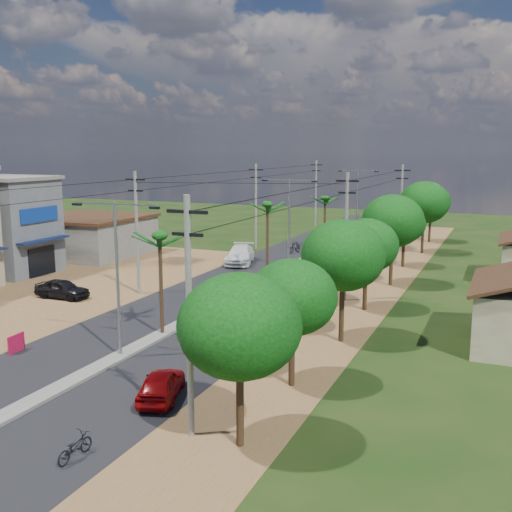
{
  "coord_description": "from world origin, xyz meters",
  "views": [
    {
      "loc": [
        17.91,
        -24.2,
        10.57
      ],
      "look_at": [
        1.33,
        14.55,
        3.0
      ],
      "focal_mm": 42.0,
      "sensor_mm": 36.0,
      "label": 1
    }
  ],
  "objects_px": {
    "moto_rider_east": "(75,448)",
    "car_red_near": "(161,385)",
    "car_white_far": "(240,255)",
    "car_silver_mid": "(220,308)",
    "car_parked_dark": "(62,289)",
    "roadside_sign": "(16,344)"
  },
  "relations": [
    {
      "from": "car_red_near",
      "to": "car_white_far",
      "type": "bearing_deg",
      "value": -89.76
    },
    {
      "from": "car_white_far",
      "to": "car_parked_dark",
      "type": "xyz_separation_m",
      "value": [
        -6.2,
        -16.98,
        -0.13
      ]
    },
    {
      "from": "car_red_near",
      "to": "car_white_far",
      "type": "relative_size",
      "value": 0.66
    },
    {
      "from": "car_red_near",
      "to": "moto_rider_east",
      "type": "distance_m",
      "value": 5.53
    },
    {
      "from": "car_red_near",
      "to": "car_white_far",
      "type": "height_order",
      "value": "car_white_far"
    },
    {
      "from": "car_white_far",
      "to": "car_red_near",
      "type": "bearing_deg",
      "value": -88.37
    },
    {
      "from": "car_white_far",
      "to": "roadside_sign",
      "type": "height_order",
      "value": "car_white_far"
    },
    {
      "from": "car_white_far",
      "to": "roadside_sign",
      "type": "bearing_deg",
      "value": -107.81
    },
    {
      "from": "car_parked_dark",
      "to": "roadside_sign",
      "type": "distance_m",
      "value": 11.6
    },
    {
      "from": "car_parked_dark",
      "to": "car_silver_mid",
      "type": "bearing_deg",
      "value": -92.78
    },
    {
      "from": "moto_rider_east",
      "to": "roadside_sign",
      "type": "distance_m",
      "value": 12.72
    },
    {
      "from": "car_red_near",
      "to": "moto_rider_east",
      "type": "relative_size",
      "value": 2.26
    },
    {
      "from": "car_red_near",
      "to": "car_parked_dark",
      "type": "relative_size",
      "value": 0.93
    },
    {
      "from": "car_red_near",
      "to": "car_silver_mid",
      "type": "xyz_separation_m",
      "value": [
        -3.2,
        11.94,
        0.08
      ]
    },
    {
      "from": "car_red_near",
      "to": "car_parked_dark",
      "type": "xyz_separation_m",
      "value": [
        -15.89,
        12.2,
        0.05
      ]
    },
    {
      "from": "moto_rider_east",
      "to": "car_red_near",
      "type": "bearing_deg",
      "value": -88.22
    },
    {
      "from": "car_red_near",
      "to": "car_white_far",
      "type": "xyz_separation_m",
      "value": [
        -9.7,
        29.18,
        0.18
      ]
    },
    {
      "from": "moto_rider_east",
      "to": "roadside_sign",
      "type": "relative_size",
      "value": 1.39
    },
    {
      "from": "car_red_near",
      "to": "car_parked_dark",
      "type": "bearing_deg",
      "value": -55.66
    },
    {
      "from": "car_red_near",
      "to": "car_silver_mid",
      "type": "height_order",
      "value": "car_silver_mid"
    },
    {
      "from": "car_silver_mid",
      "to": "car_parked_dark",
      "type": "height_order",
      "value": "car_silver_mid"
    },
    {
      "from": "car_silver_mid",
      "to": "moto_rider_east",
      "type": "bearing_deg",
      "value": 114.74
    }
  ]
}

